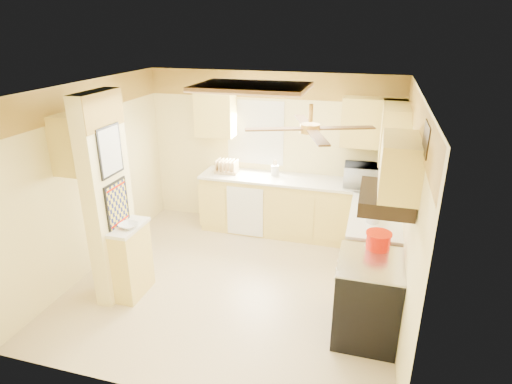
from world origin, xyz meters
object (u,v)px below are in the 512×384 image
(stove, at_px, (367,298))
(kettle, at_px, (373,214))
(microwave, at_px, (364,176))
(dutch_oven, at_px, (378,240))
(bowl, at_px, (128,226))

(stove, xyz_separation_m, kettle, (-0.02, 0.89, 0.59))
(stove, height_order, kettle, kettle)
(microwave, xyz_separation_m, kettle, (0.16, -1.22, -0.05))
(stove, bearing_deg, dutch_oven, 79.32)
(bowl, bearing_deg, dutch_oven, 6.75)
(kettle, bearing_deg, microwave, 97.38)
(stove, relative_size, kettle, 3.87)
(stove, height_order, bowl, bowl)
(stove, xyz_separation_m, dutch_oven, (0.06, 0.29, 0.55))
(bowl, distance_m, dutch_oven, 2.84)
(dutch_oven, height_order, kettle, kettle)
(microwave, relative_size, kettle, 2.48)
(stove, height_order, microwave, microwave)
(kettle, bearing_deg, bowl, -161.36)
(stove, distance_m, microwave, 2.21)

